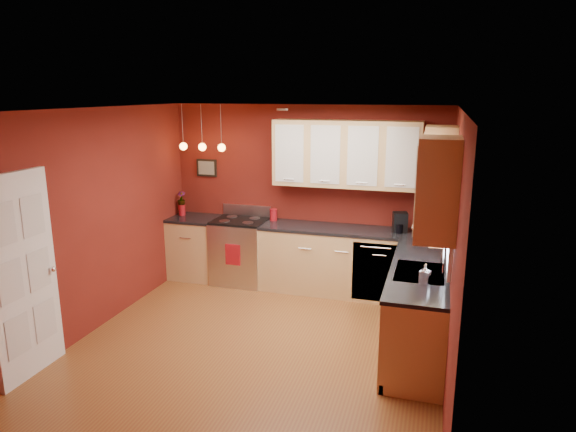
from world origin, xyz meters
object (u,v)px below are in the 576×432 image
(red_canister, at_px, (273,215))
(coffee_maker, at_px, (400,223))
(soap_pump, at_px, (425,274))
(gas_range, at_px, (240,251))
(sink, at_px, (420,274))

(red_canister, height_order, coffee_maker, coffee_maker)
(soap_pump, bearing_deg, red_canister, 137.77)
(red_canister, bearing_deg, gas_range, -162.55)
(sink, relative_size, red_canister, 4.10)
(red_canister, relative_size, soap_pump, 0.83)
(red_canister, bearing_deg, sink, -37.45)
(gas_range, height_order, red_canister, same)
(gas_range, xyz_separation_m, sink, (2.62, -1.50, 0.43))
(gas_range, relative_size, sink, 1.59)
(gas_range, bearing_deg, coffee_maker, 0.60)
(gas_range, distance_m, soap_pump, 3.31)
(gas_range, distance_m, coffee_maker, 2.36)
(red_canister, height_order, soap_pump, soap_pump)
(soap_pump, bearing_deg, sink, 99.23)
(gas_range, distance_m, sink, 3.05)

